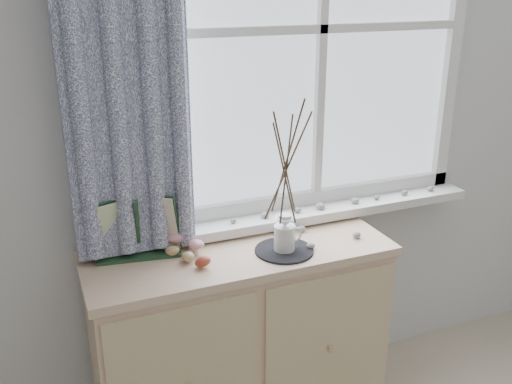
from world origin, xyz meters
TOP-DOWN VIEW (x-y plane):
  - sideboard at (-0.15, 1.75)m, footprint 1.20×0.45m
  - botanical_book at (-0.52, 1.82)m, footprint 0.38×0.18m
  - toadstool_cluster at (-0.36, 1.83)m, footprint 0.14×0.15m
  - wooden_eggs at (-0.36, 1.73)m, footprint 0.13×0.17m
  - songbird_figurine at (0.06, 1.80)m, footprint 0.14×0.10m
  - crocheted_doily at (0.01, 1.68)m, footprint 0.23×0.23m
  - twig_pitcher at (0.01, 1.68)m, footprint 0.25×0.25m
  - sideboard_pebbles at (0.20, 1.71)m, footprint 0.26×0.19m

SIDE VIEW (x-z plane):
  - sideboard at x=-0.15m, z-range 0.00..0.85m
  - crocheted_doily at x=0.01m, z-range 0.85..0.86m
  - sideboard_pebbles at x=0.20m, z-range 0.85..0.87m
  - wooden_eggs at x=-0.36m, z-range 0.84..0.90m
  - songbird_figurine at x=0.06m, z-range 0.85..0.92m
  - toadstool_cluster at x=-0.36m, z-range 0.86..0.95m
  - botanical_book at x=-0.52m, z-range 0.85..1.10m
  - twig_pitcher at x=0.01m, z-range 0.90..1.52m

